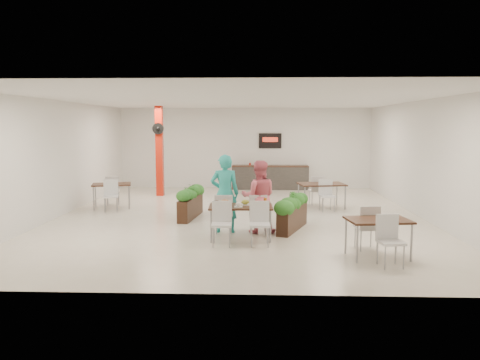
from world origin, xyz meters
The scene contains 12 objects.
ground centered at (0.00, 0.00, 0.00)m, with size 12.00×12.00×0.00m, color beige.
room_shell centered at (0.00, 0.00, 2.01)m, with size 10.10×12.10×3.22m.
red_column centered at (-3.00, 3.79, 1.64)m, with size 0.40×0.41×3.20m.
service_counter centered at (1.00, 5.65, 0.49)m, with size 3.00×0.64×2.20m.
main_table centered at (0.12, -2.55, 0.64)m, with size 1.42×1.66×0.92m.
diner_man centered at (-0.27, -1.90, 0.92)m, with size 0.67×0.44×1.85m, color #29B3AB.
diner_woman centered at (0.53, -1.90, 0.85)m, with size 0.83×0.65×1.71m, color #E96779.
planter_left centered at (-1.33, -0.20, 0.50)m, with size 0.56×1.80×0.94m.
planter_right centered at (1.35, -1.59, 0.49)m, with size 0.88×1.71×0.93m.
side_table_a centered at (-3.95, 1.22, 0.63)m, with size 1.30×1.67×0.92m.
side_table_b centered at (2.46, 1.50, 0.64)m, with size 1.48×1.66×0.92m.
side_table_c centered at (2.81, -3.92, 0.62)m, with size 1.25×1.66×0.92m.
Camera 1 is at (0.50, -12.76, 2.53)m, focal length 35.00 mm.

